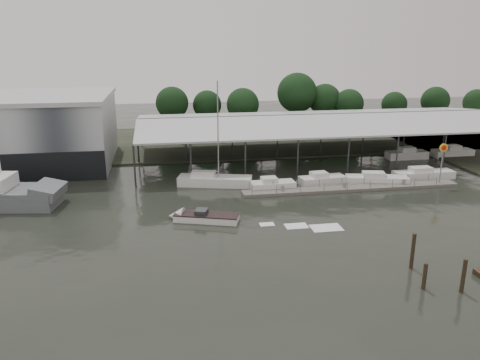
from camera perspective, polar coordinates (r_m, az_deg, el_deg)
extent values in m
plane|color=#232820|center=(47.41, 1.20, -5.82)|extent=(200.00, 200.00, 0.00)
cube|color=#3E4231|center=(87.30, -3.95, 4.72)|extent=(140.00, 30.00, 0.30)
cube|color=#B0B6BB|center=(76.77, -24.43, 5.34)|extent=(24.00, 20.00, 10.00)
cube|color=black|center=(67.93, -26.15, 1.20)|extent=(24.00, 0.30, 4.00)
cube|color=silver|center=(76.05, -24.90, 9.17)|extent=(24.50, 20.50, 0.60)
cube|color=#313436|center=(76.22, 9.99, 7.85)|extent=(58.00, 0.40, 0.30)
cylinder|color=#313436|center=(61.59, -12.75, 1.79)|extent=(0.24, 0.24, 5.50)
cylinder|color=#313436|center=(84.02, -12.02, 5.77)|extent=(0.24, 0.24, 5.50)
cylinder|color=#313436|center=(99.94, 23.61, 6.44)|extent=(0.24, 0.24, 5.50)
cube|color=slate|center=(60.61, 13.47, -1.01)|extent=(28.00, 2.00, 0.40)
cylinder|color=gray|center=(55.87, 1.49, -1.40)|extent=(0.10, 0.10, 1.20)
cylinder|color=gray|center=(67.25, 23.48, 0.33)|extent=(0.10, 0.10, 1.20)
cube|color=gray|center=(60.08, 12.62, -0.61)|extent=(0.30, 0.30, 0.70)
cylinder|color=gray|center=(65.56, 23.33, 1.49)|extent=(0.16, 0.16, 5.00)
cylinder|color=yellow|center=(65.01, 23.58, 3.62)|extent=(1.10, 0.12, 1.10)
cylinder|color=red|center=(64.95, 23.61, 3.61)|extent=(0.70, 0.05, 0.70)
cube|color=#A0978D|center=(109.58, 26.01, 6.54)|extent=(10.00, 8.00, 4.00)
cube|color=slate|center=(57.10, -22.34, -1.14)|extent=(3.66, 5.14, 1.75)
cube|color=white|center=(60.82, -3.06, -0.20)|extent=(9.86, 4.91, 1.40)
cube|color=silver|center=(60.80, -4.49, 0.65)|extent=(3.40, 2.50, 0.80)
cylinder|color=gray|center=(59.16, -2.70, 6.01)|extent=(0.16, 0.16, 12.42)
cylinder|color=gray|center=(60.61, -4.24, 1.10)|extent=(3.42, 1.00, 0.12)
cube|color=white|center=(49.06, -4.11, -4.63)|extent=(6.97, 4.00, 0.90)
cone|color=white|center=(49.86, -7.79, -4.39)|extent=(2.15, 2.40, 2.00)
cube|color=black|center=(48.91, -4.12, -4.19)|extent=(6.99, 4.06, 0.12)
cube|color=#313436|center=(48.94, -4.73, -3.88)|extent=(1.58, 1.71, 0.50)
cube|color=white|center=(48.23, 3.30, -5.41)|extent=(2.30, 1.50, 0.04)
cube|color=white|center=(48.07, 6.88, -5.59)|extent=(3.10, 2.00, 0.04)
cube|color=white|center=(48.10, 10.47, -5.75)|extent=(3.90, 2.50, 0.04)
cube|color=white|center=(59.12, 4.02, -0.72)|extent=(5.59, 2.38, 1.10)
cube|color=silver|center=(58.78, 3.56, 0.00)|extent=(1.98, 1.67, 0.70)
cube|color=white|center=(62.22, 10.00, -0.05)|extent=(6.25, 2.80, 1.10)
cube|color=silver|center=(61.84, 9.60, 0.64)|extent=(2.27, 1.81, 0.70)
cube|color=white|center=(63.90, 16.32, -0.03)|extent=(8.25, 3.95, 1.10)
cube|color=silver|center=(63.47, 15.97, 0.64)|extent=(3.08, 2.20, 0.70)
cube|color=white|center=(68.48, 21.45, 0.58)|extent=(8.36, 2.26, 1.10)
cube|color=silver|center=(68.03, 21.16, 1.21)|extent=(2.93, 1.63, 0.70)
cylinder|color=#392D1C|center=(39.29, 25.54, -10.88)|extent=(0.32, 0.32, 3.29)
cylinder|color=#392D1C|center=(38.78, 21.54, -11.24)|extent=(0.32, 0.32, 2.69)
cylinder|color=#392D1C|center=(41.43, 20.27, -8.50)|extent=(0.32, 0.32, 3.69)
cylinder|color=black|center=(93.93, -8.17, 6.80)|extent=(0.50, 0.50, 4.55)
sphere|color=#183917|center=(93.32, -8.28, 9.27)|extent=(6.37, 6.37, 6.37)
cylinder|color=black|center=(95.37, -3.98, 6.94)|extent=(0.50, 0.50, 4.10)
sphere|color=#183917|center=(94.82, -4.03, 9.13)|extent=(5.74, 5.74, 5.74)
cylinder|color=black|center=(91.78, 0.33, 6.71)|extent=(0.50, 0.50, 4.48)
sphere|color=#183917|center=(91.17, 0.34, 9.21)|extent=(6.28, 6.28, 6.28)
cylinder|color=black|center=(97.05, 6.86, 7.50)|extent=(0.50, 0.50, 5.69)
sphere|color=#183917|center=(96.37, 6.96, 10.51)|extent=(7.97, 7.97, 7.97)
cylinder|color=black|center=(98.76, 10.17, 7.21)|extent=(0.50, 0.50, 4.62)
sphere|color=#183917|center=(98.18, 10.29, 9.60)|extent=(6.47, 6.47, 6.47)
cylinder|color=black|center=(98.32, 13.00, 6.87)|extent=(0.50, 0.50, 4.19)
sphere|color=#183917|center=(97.78, 13.15, 9.05)|extent=(5.87, 5.87, 5.87)
cylinder|color=black|center=(104.59, 18.12, 6.92)|extent=(0.50, 0.50, 3.75)
sphere|color=#183917|center=(104.12, 18.28, 8.75)|extent=(5.25, 5.25, 5.25)
cylinder|color=black|center=(108.53, 22.48, 6.93)|extent=(0.50, 0.50, 4.20)
sphere|color=#183917|center=(108.04, 22.70, 8.91)|extent=(5.88, 5.88, 5.88)
cylinder|color=black|center=(112.97, 26.64, 6.70)|extent=(0.50, 0.50, 3.92)
sphere|color=#183917|center=(112.52, 26.87, 8.46)|extent=(5.49, 5.49, 5.49)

